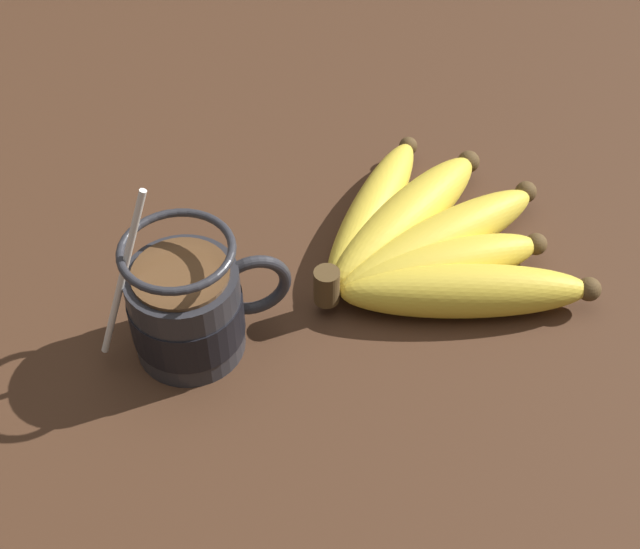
% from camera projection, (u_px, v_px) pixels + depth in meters
% --- Properties ---
extents(table, '(1.38, 1.38, 0.04)m').
position_uv_depth(table, '(277.00, 308.00, 0.72)').
color(table, '#422819').
rests_on(table, ground).
extents(coffee_mug, '(0.14, 0.08, 0.16)m').
position_uv_depth(coffee_mug, '(188.00, 308.00, 0.64)').
color(coffee_mug, '#28282D').
rests_on(coffee_mug, table).
extents(banana_bunch, '(0.22, 0.24, 0.04)m').
position_uv_depth(banana_bunch, '(426.00, 244.00, 0.71)').
color(banana_bunch, '#4C381E').
rests_on(banana_bunch, table).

